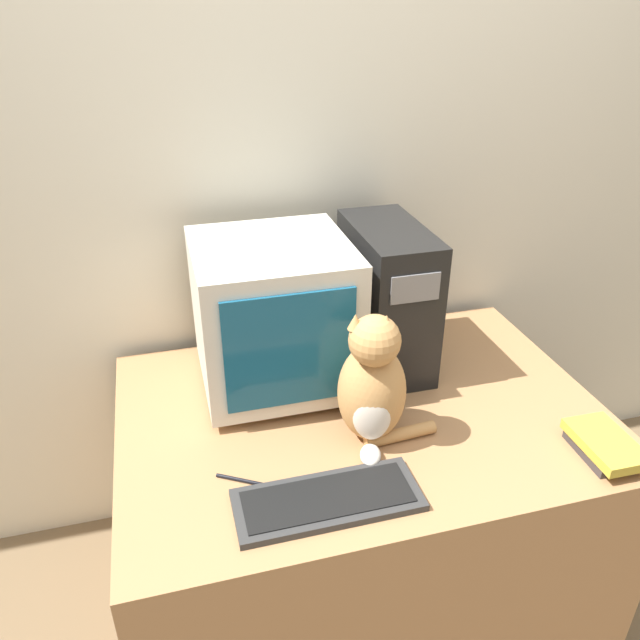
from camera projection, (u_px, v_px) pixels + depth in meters
name	position (u px, v px, depth m)	size (l,w,h in m)	color
wall_back	(313.00, 166.00, 1.92)	(7.00, 0.05, 2.50)	beige
desk	(358.00, 503.00, 1.90)	(1.33, 0.93, 0.70)	#9E7047
crt_monitor	(274.00, 315.00, 1.75)	(0.42, 0.43, 0.43)	beige
computer_tower	(386.00, 297.00, 1.86)	(0.20, 0.40, 0.44)	black
keyboard	(328.00, 500.00, 1.42)	(0.43, 0.17, 0.02)	#2D2D2D
cat	(373.00, 386.00, 1.55)	(0.28, 0.26, 0.37)	#B7844C
book_stack	(604.00, 446.00, 1.56)	(0.13, 0.20, 0.05)	#383333
pen	(247.00, 481.00, 1.48)	(0.14, 0.09, 0.01)	black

